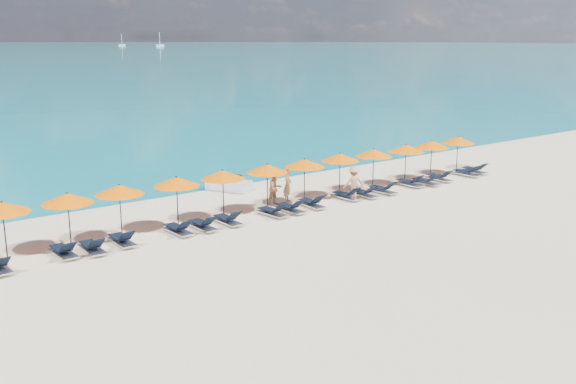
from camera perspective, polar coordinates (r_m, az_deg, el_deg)
ground at (r=28.00m, az=3.74°, el=-3.54°), size 1400.00×1400.00×0.00m
sailboat_near at (r=626.06m, az=-14.55°, el=12.56°), size 5.84×1.95×10.70m
sailboat_far at (r=579.86m, az=-11.31°, el=12.69°), size 6.56×2.19×12.03m
jetski at (r=35.39m, az=-5.26°, el=0.71°), size 1.96×2.67×0.90m
beachgoer_a at (r=32.80m, az=-0.04°, el=0.61°), size 0.75×0.71×1.73m
beachgoer_b at (r=32.23m, az=-1.15°, el=0.30°), size 0.82×0.50×1.65m
beachgoer_c at (r=33.65m, az=5.85°, el=0.85°), size 1.20×0.83×1.70m
umbrella_1 at (r=26.35m, az=-24.07°, el=-1.27°), size 2.10×2.10×2.28m
umbrella_2 at (r=26.87m, az=-19.02°, el=-0.54°), size 2.10×2.10×2.28m
umbrella_3 at (r=27.73m, az=-14.77°, el=0.18°), size 2.10×2.10×2.28m
umbrella_4 at (r=28.77m, az=-9.89°, el=0.91°), size 2.10×2.10×2.28m
umbrella_5 at (r=29.94m, az=-5.81°, el=1.54°), size 2.10×2.10×2.28m
umbrella_6 at (r=31.18m, az=-1.86°, el=2.09°), size 2.10×2.10×2.28m
umbrella_7 at (r=32.54m, az=1.48°, el=2.58°), size 2.10×2.10×2.28m
umbrella_8 at (r=34.23m, az=4.64°, el=3.09°), size 2.10×2.10×2.28m
umbrella_9 at (r=35.75m, az=7.63°, el=3.47°), size 2.10×2.10×2.28m
umbrella_10 at (r=37.54m, az=10.46°, el=3.85°), size 2.10×2.10×2.28m
umbrella_11 at (r=39.23m, az=12.67°, el=4.16°), size 2.10×2.10×2.28m
umbrella_12 at (r=41.29m, az=14.88°, el=4.49°), size 2.10×2.10×2.28m
lounger_3 at (r=26.22m, az=-19.33°, el=-4.97°), size 0.69×1.72×0.66m
lounger_4 at (r=26.33m, az=-17.00°, el=-4.71°), size 0.66×1.72×0.66m
lounger_5 at (r=26.96m, az=-14.53°, el=-4.12°), size 0.64×1.71×0.66m
lounger_6 at (r=27.91m, az=-9.71°, el=-3.26°), size 0.70×1.73×0.66m
lounger_7 at (r=28.36m, az=-7.58°, el=-2.91°), size 0.65×1.71×0.66m
lounger_8 at (r=29.04m, az=-5.38°, el=-2.45°), size 0.65×1.71×0.66m
lounger_9 at (r=30.23m, az=-1.37°, el=-1.75°), size 0.78×1.75×0.66m
lounger_10 at (r=30.85m, az=0.22°, el=-1.43°), size 0.69×1.72×0.66m
lounger_11 at (r=31.77m, az=2.13°, el=-0.99°), size 0.74×1.74×0.66m
lounger_12 at (r=33.44m, az=5.20°, el=-0.30°), size 0.71×1.73×0.66m
lounger_13 at (r=34.04m, az=6.78°, el=-0.08°), size 0.65×1.71×0.66m
lounger_14 at (r=34.96m, az=8.42°, el=0.23°), size 0.73×1.74×0.66m
lounger_15 at (r=36.86m, az=10.77°, el=0.83°), size 0.66×1.71×0.66m
lounger_16 at (r=37.39m, az=12.18°, el=0.94°), size 0.73×1.74×0.66m
lounger_17 at (r=38.61m, az=13.32°, el=1.28°), size 0.73×1.74×0.66m
lounger_18 at (r=40.41m, az=15.60°, el=1.68°), size 0.66×1.71×0.66m
lounger_19 at (r=41.35m, az=16.29°, el=1.90°), size 0.75×1.74×0.66m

